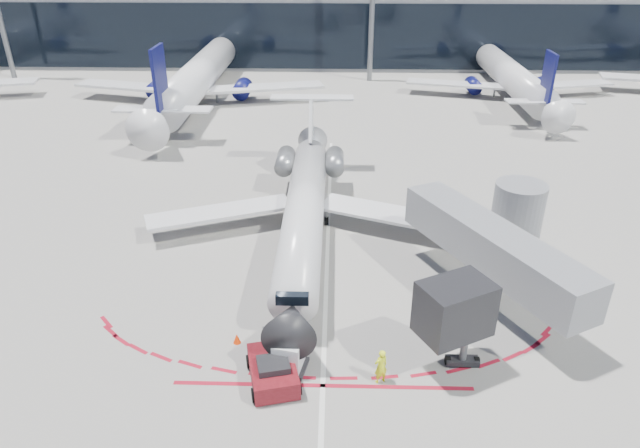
{
  "coord_description": "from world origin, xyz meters",
  "views": [
    {
      "loc": [
        0.45,
        -31.51,
        18.97
      ],
      "look_at": [
        -0.45,
        -0.36,
        2.68
      ],
      "focal_mm": 32.0,
      "sensor_mm": 36.0,
      "label": 1
    }
  ],
  "objects_px": {
    "regional_jet": "(305,203)",
    "uld_container": "(287,355)",
    "pushback_tug": "(273,370)",
    "ramp_worker": "(381,366)"
  },
  "relations": [
    {
      "from": "regional_jet",
      "to": "uld_container",
      "type": "bearing_deg",
      "value": -90.64
    },
    {
      "from": "pushback_tug",
      "to": "uld_container",
      "type": "relative_size",
      "value": 2.59
    },
    {
      "from": "pushback_tug",
      "to": "regional_jet",
      "type": "bearing_deg",
      "value": 73.03
    },
    {
      "from": "regional_jet",
      "to": "uld_container",
      "type": "height_order",
      "value": "regional_jet"
    },
    {
      "from": "regional_jet",
      "to": "pushback_tug",
      "type": "height_order",
      "value": "regional_jet"
    },
    {
      "from": "regional_jet",
      "to": "pushback_tug",
      "type": "relative_size",
      "value": 5.1
    },
    {
      "from": "ramp_worker",
      "to": "regional_jet",
      "type": "bearing_deg",
      "value": -101.26
    },
    {
      "from": "regional_jet",
      "to": "ramp_worker",
      "type": "xyz_separation_m",
      "value": [
        4.25,
        -14.56,
        -1.36
      ]
    },
    {
      "from": "ramp_worker",
      "to": "uld_container",
      "type": "bearing_deg",
      "value": -37.2
    },
    {
      "from": "regional_jet",
      "to": "uld_container",
      "type": "relative_size",
      "value": 13.18
    }
  ]
}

